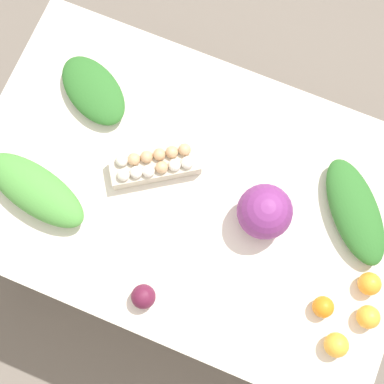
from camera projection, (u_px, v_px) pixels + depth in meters
name	position (u px, v px, depth m)	size (l,w,h in m)	color
ground_plane	(192.00, 229.00, 2.44)	(8.00, 8.00, 0.00)	#70665B
dining_table	(192.00, 199.00, 1.79)	(1.43, 0.93, 0.75)	silver
cabbage_purple	(265.00, 212.00, 1.60)	(0.17, 0.17, 0.17)	#7A2D75
egg_carton	(155.00, 165.00, 1.68)	(0.29, 0.23, 0.09)	beige
greens_bunch_kale	(35.00, 190.00, 1.65)	(0.36, 0.15, 0.10)	#4C933D
greens_bunch_chard	(93.00, 90.00, 1.74)	(0.28, 0.16, 0.07)	#2D6B28
greens_bunch_scallion	(355.00, 211.00, 1.65)	(0.35, 0.14, 0.08)	#2D6B28
beet_root	(143.00, 297.00, 1.60)	(0.07, 0.07, 0.07)	#5B1933
orange_0	(370.00, 284.00, 1.61)	(0.07, 0.07, 0.07)	orange
orange_1	(368.00, 317.00, 1.59)	(0.07, 0.07, 0.07)	#F9A833
orange_2	(323.00, 307.00, 1.59)	(0.07, 0.07, 0.07)	orange
orange_3	(336.00, 345.00, 1.57)	(0.07, 0.07, 0.07)	#F9A833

